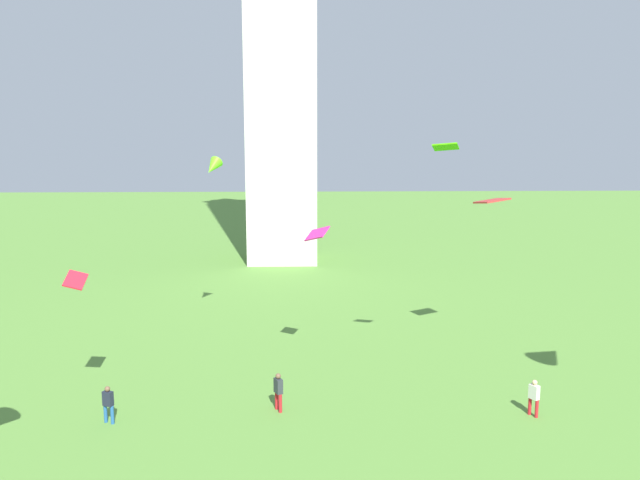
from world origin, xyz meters
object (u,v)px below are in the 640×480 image
object	(u,v)px
kite_flying_3	(76,280)
kite_flying_5	(317,234)
kite_flying_0	(446,147)
kite_flying_1	(213,167)
kite_flying_4	(492,201)
person_1	(108,402)
person_0	(278,390)
person_2	(534,396)

from	to	relation	value
kite_flying_3	kite_flying_5	xyz separation A→B (m)	(10.62, 3.76, 1.37)
kite_flying_0	kite_flying_5	world-z (taller)	kite_flying_0
kite_flying_1	kite_flying_3	bearing A→B (deg)	-91.89
kite_flying_0	kite_flying_4	world-z (taller)	kite_flying_0
kite_flying_0	person_1	bearing A→B (deg)	-147.77
kite_flying_0	kite_flying_4	xyz separation A→B (m)	(3.70, 4.95, -3.00)
person_0	kite_flying_5	distance (m)	7.86
kite_flying_3	kite_flying_5	bearing A→B (deg)	107.55
kite_flying_5	person_1	bearing A→B (deg)	-105.57
person_1	person_2	xyz separation A→B (m)	(18.32, 0.16, 0.00)
person_2	kite_flying_4	distance (m)	10.93
person_1	kite_flying_0	bearing A→B (deg)	-143.13
kite_flying_1	kite_flying_5	size ratio (longest dim) A/B	1.05
kite_flying_1	kite_flying_4	bearing A→B (deg)	12.70
kite_flying_0	person_2	bearing A→B (deg)	-17.98
kite_flying_1	person_2	bearing A→B (deg)	-11.49
kite_flying_3	kite_flying_1	bearing A→B (deg)	151.53
person_2	kite_flying_5	world-z (taller)	kite_flying_5
kite_flying_5	person_2	bearing A→B (deg)	14.42
person_0	kite_flying_4	distance (m)	15.25
person_0	kite_flying_3	size ratio (longest dim) A/B	1.39
kite_flying_1	kite_flying_0	bearing A→B (deg)	-10.67
kite_flying_0	kite_flying_5	bearing A→B (deg)	178.33
person_2	kite_flying_0	bearing A→B (deg)	-160.38
kite_flying_0	kite_flying_3	world-z (taller)	kite_flying_0
kite_flying_1	person_0	bearing A→B (deg)	-43.95
kite_flying_0	kite_flying_1	size ratio (longest dim) A/B	0.87
person_0	person_1	size ratio (longest dim) A/B	1.05
person_2	kite_flying_1	world-z (taller)	kite_flying_1
person_2	person_0	bearing A→B (deg)	-126.16
person_1	kite_flying_1	world-z (taller)	kite_flying_1
kite_flying_3	kite_flying_4	size ratio (longest dim) A/B	0.64
person_1	kite_flying_1	xyz separation A→B (m)	(3.18, 11.19, 9.25)
person_1	kite_flying_1	size ratio (longest dim) A/B	1.10
person_2	kite_flying_1	xyz separation A→B (m)	(-15.14, 11.03, 9.25)
kite_flying_3	person_2	bearing A→B (deg)	83.88
person_2	kite_flying_0	xyz separation A→B (m)	(-3.59, 2.87, 10.64)
kite_flying_4	kite_flying_3	bearing A→B (deg)	172.78
kite_flying_1	kite_flying_4	size ratio (longest dim) A/B	0.76
person_0	kite_flying_5	world-z (taller)	kite_flying_5
person_2	kite_flying_3	xyz separation A→B (m)	(-19.92, 1.45, 4.96)
kite_flying_4	person_0	bearing A→B (deg)	-173.11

